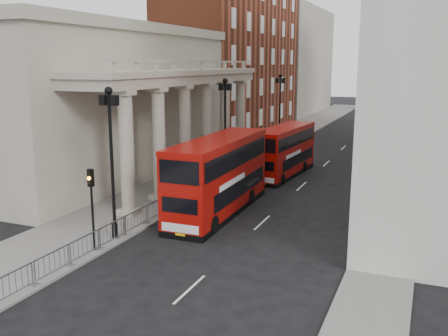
{
  "coord_description": "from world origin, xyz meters",
  "views": [
    {
      "loc": [
        15.1,
        -18.0,
        9.64
      ],
      "look_at": [
        3.44,
        10.03,
        3.23
      ],
      "focal_mm": 40.0,
      "sensor_mm": 36.0,
      "label": 1
    }
  ],
  "objects_px": {
    "lamp_post_mid": "(225,121)",
    "lamp_post_north": "(280,106)",
    "monument_column": "(390,31)",
    "bus_far": "(284,150)",
    "pedestrian_a": "(163,185)",
    "traffic_light": "(91,194)",
    "lamp_post_south": "(111,153)",
    "pedestrian_c": "(212,161)",
    "bus_near": "(219,174)",
    "pedestrian_b": "(164,178)"
  },
  "relations": [
    {
      "from": "bus_near",
      "to": "bus_far",
      "type": "distance_m",
      "value": 12.51
    },
    {
      "from": "traffic_light",
      "to": "bus_far",
      "type": "height_order",
      "value": "traffic_light"
    },
    {
      "from": "bus_near",
      "to": "pedestrian_c",
      "type": "bearing_deg",
      "value": 114.96
    },
    {
      "from": "lamp_post_south",
      "to": "lamp_post_mid",
      "type": "height_order",
      "value": "same"
    },
    {
      "from": "traffic_light",
      "to": "pedestrian_a",
      "type": "bearing_deg",
      "value": 100.67
    },
    {
      "from": "lamp_post_south",
      "to": "pedestrian_c",
      "type": "height_order",
      "value": "lamp_post_south"
    },
    {
      "from": "lamp_post_south",
      "to": "bus_near",
      "type": "xyz_separation_m",
      "value": [
        3.32,
        6.93,
        -2.34
      ]
    },
    {
      "from": "lamp_post_south",
      "to": "bus_near",
      "type": "relative_size",
      "value": 0.73
    },
    {
      "from": "lamp_post_mid",
      "to": "bus_near",
      "type": "distance_m",
      "value": 9.94
    },
    {
      "from": "monument_column",
      "to": "bus_far",
      "type": "height_order",
      "value": "monument_column"
    },
    {
      "from": "lamp_post_mid",
      "to": "bus_far",
      "type": "distance_m",
      "value": 6.02
    },
    {
      "from": "pedestrian_a",
      "to": "pedestrian_c",
      "type": "bearing_deg",
      "value": 85.63
    },
    {
      "from": "lamp_post_south",
      "to": "lamp_post_north",
      "type": "distance_m",
      "value": 32.0
    },
    {
      "from": "pedestrian_a",
      "to": "pedestrian_b",
      "type": "xyz_separation_m",
      "value": [
        -0.99,
        1.92,
        -0.01
      ]
    },
    {
      "from": "lamp_post_north",
      "to": "traffic_light",
      "type": "xyz_separation_m",
      "value": [
        0.1,
        -34.02,
        -1.8
      ]
    },
    {
      "from": "bus_far",
      "to": "pedestrian_b",
      "type": "distance_m",
      "value": 11.24
    },
    {
      "from": "lamp_post_south",
      "to": "lamp_post_north",
      "type": "height_order",
      "value": "same"
    },
    {
      "from": "lamp_post_mid",
      "to": "bus_near",
      "type": "bearing_deg",
      "value": -69.9
    },
    {
      "from": "lamp_post_south",
      "to": "lamp_post_mid",
      "type": "xyz_separation_m",
      "value": [
        0.0,
        16.0,
        0.0
      ]
    },
    {
      "from": "bus_near",
      "to": "pedestrian_c",
      "type": "height_order",
      "value": "bus_near"
    },
    {
      "from": "monument_column",
      "to": "lamp_post_mid",
      "type": "height_order",
      "value": "monument_column"
    },
    {
      "from": "monument_column",
      "to": "lamp_post_south",
      "type": "bearing_deg",
      "value": -94.29
    },
    {
      "from": "bus_far",
      "to": "pedestrian_b",
      "type": "xyz_separation_m",
      "value": [
        -7.11,
        -8.61,
        -1.3
      ]
    },
    {
      "from": "traffic_light",
      "to": "bus_near",
      "type": "height_order",
      "value": "bus_near"
    },
    {
      "from": "pedestrian_b",
      "to": "bus_near",
      "type": "bearing_deg",
      "value": 134.8
    },
    {
      "from": "traffic_light",
      "to": "pedestrian_b",
      "type": "bearing_deg",
      "value": 103.36
    },
    {
      "from": "monument_column",
      "to": "traffic_light",
      "type": "bearing_deg",
      "value": -94.13
    },
    {
      "from": "lamp_post_north",
      "to": "lamp_post_south",
      "type": "bearing_deg",
      "value": -90.0
    },
    {
      "from": "bus_near",
      "to": "lamp_post_mid",
      "type": "bearing_deg",
      "value": 109.22
    },
    {
      "from": "pedestrian_a",
      "to": "traffic_light",
      "type": "bearing_deg",
      "value": -85.2
    },
    {
      "from": "pedestrian_a",
      "to": "lamp_post_north",
      "type": "bearing_deg",
      "value": 79.29
    },
    {
      "from": "lamp_post_south",
      "to": "bus_far",
      "type": "height_order",
      "value": "lamp_post_south"
    },
    {
      "from": "lamp_post_north",
      "to": "pedestrian_c",
      "type": "bearing_deg",
      "value": -99.16
    },
    {
      "from": "lamp_post_mid",
      "to": "bus_far",
      "type": "bearing_deg",
      "value": 39.28
    },
    {
      "from": "lamp_post_mid",
      "to": "lamp_post_north",
      "type": "relative_size",
      "value": 1.0
    },
    {
      "from": "monument_column",
      "to": "traffic_light",
      "type": "distance_m",
      "value": 91.17
    },
    {
      "from": "traffic_light",
      "to": "pedestrian_c",
      "type": "bearing_deg",
      "value": 96.46
    },
    {
      "from": "monument_column",
      "to": "lamp_post_south",
      "type": "distance_m",
      "value": 88.94
    },
    {
      "from": "bus_near",
      "to": "lamp_post_north",
      "type": "bearing_deg",
      "value": 96.67
    },
    {
      "from": "bus_far",
      "to": "pedestrian_c",
      "type": "bearing_deg",
      "value": -166.38
    },
    {
      "from": "bus_far",
      "to": "pedestrian_a",
      "type": "relative_size",
      "value": 6.16
    },
    {
      "from": "lamp_post_south",
      "to": "monument_column",
      "type": "bearing_deg",
      "value": 85.71
    },
    {
      "from": "lamp_post_mid",
      "to": "lamp_post_north",
      "type": "height_order",
      "value": "same"
    },
    {
      "from": "bus_near",
      "to": "pedestrian_a",
      "type": "xyz_separation_m",
      "value": [
        -5.27,
        1.96,
        -1.64
      ]
    },
    {
      "from": "monument_column",
      "to": "bus_near",
      "type": "height_order",
      "value": "monument_column"
    },
    {
      "from": "lamp_post_south",
      "to": "pedestrian_a",
      "type": "height_order",
      "value": "lamp_post_south"
    },
    {
      "from": "monument_column",
      "to": "bus_near",
      "type": "bearing_deg",
      "value": -92.32
    },
    {
      "from": "lamp_post_south",
      "to": "pedestrian_c",
      "type": "bearing_deg",
      "value": 96.85
    },
    {
      "from": "bus_near",
      "to": "pedestrian_b",
      "type": "bearing_deg",
      "value": 147.41
    },
    {
      "from": "bus_far",
      "to": "pedestrian_c",
      "type": "xyz_separation_m",
      "value": [
        -6.37,
        -1.07,
        -1.25
      ]
    }
  ]
}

